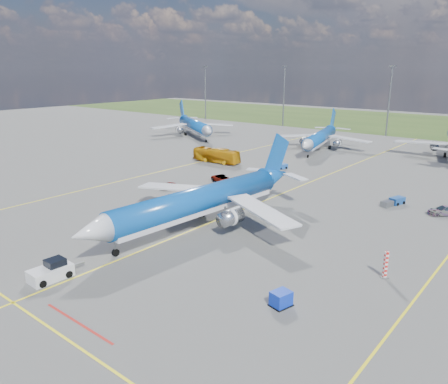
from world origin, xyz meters
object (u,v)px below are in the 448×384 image
Objects in this scene: pushback_tug at (52,271)px; service_car_c at (445,210)px; main_airliner at (200,226)px; baggage_tug_c at (279,167)px; service_car_b at (223,179)px; service_car_a at (168,186)px; baggage_tug_w at (394,202)px; uld_container at (281,299)px; apron_bus at (216,155)px; warning_post at (386,265)px; bg_jet_nnw at (319,150)px; bg_jet_nw at (195,136)px.

pushback_tug reaches higher than service_car_c.
pushback_tug is (-1.44, -22.02, 0.85)m from main_airliner.
service_car_b is at bearing -76.01° from baggage_tug_c.
pushback_tug is 1.80× the size of service_car_a.
pushback_tug reaches higher than baggage_tug_w.
apron_bus is (-46.96, 46.18, 0.97)m from uld_container.
warning_post is 0.55× the size of service_car_b.
service_car_c is (38.89, 6.42, -0.03)m from service_car_b.
bg_jet_nnw is at bearing 128.49° from uld_container.
service_car_c is at bearing 63.09° from pushback_tug.
bg_jet_nnw is at bearing -53.45° from bg_jet_nw.
apron_bus reaches higher than warning_post.
pushback_tug is 53.51m from baggage_tug_w.
service_car_a is at bearing -163.86° from apron_bus.
warning_post is 13.33m from uld_container.
bg_jet_nnw is 44.76m from service_car_b.
bg_jet_nnw is 27.82m from baggage_tug_c.
warning_post is at bearing 78.76° from uld_container.
uld_container is 0.38× the size of baggage_tug_c.
bg_jet_nw is 0.94× the size of main_airliner.
baggage_tug_c is (-31.53, 49.48, -0.24)m from uld_container.
bg_jet_nnw is 0.89× the size of main_airliner.
bg_jet_nw is 3.24× the size of apron_bus.
apron_bus is 45.03m from baggage_tug_w.
service_car_c is 38.42m from baggage_tug_c.
uld_container is 39.07m from service_car_c.
baggage_tug_w is (31.03, 6.69, -0.23)m from service_car_b.
baggage_tug_w is at bearing -102.07° from apron_bus.
baggage_tug_c is at bearing 136.17° from uld_container.
bg_jet_nw is at bearing 122.82° from service_car_a.
pushback_tug is 37.07m from service_car_a.
baggage_tug_w is at bearing -131.91° from service_car_c.
service_car_a is 11.26m from service_car_b.
service_car_b is at bearing 152.69° from warning_post.
service_car_b is (-11.48, 43.11, -0.09)m from pushback_tug.
pushback_tug is 1.20× the size of baggage_tug_w.
bg_jet_nw is 7.64× the size of baggage_tug_w.
service_car_b is at bearing 125.24° from main_airliner.
apron_bus is at bearing -172.18° from baggage_tug_w.
uld_container is 0.15× the size of apron_bus.
main_airliner is 33.17m from baggage_tug_w.
service_car_a is at bearing 167.02° from warning_post.
pushback_tug is 61.05m from baggage_tug_c.
service_car_a is 28.13m from baggage_tug_c.
warning_post is 45.51m from service_car_a.
service_car_b is (-39.16, 20.22, -0.74)m from warning_post.
main_airliner is 6.75× the size of pushback_tug.
bg_jet_nnw is 5.98× the size of pushback_tug.
main_airliner is 7.75× the size of service_car_b.
service_car_b is 31.74m from baggage_tug_w.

